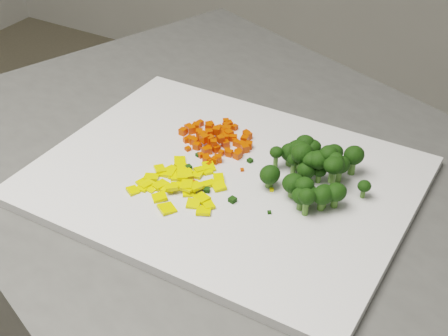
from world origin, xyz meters
The scene contains 155 objects.
cutting_board centered at (0.34, 0.17, 0.91)m, with size 0.44×0.34×0.01m, color silver.
carrot_pile centered at (0.29, 0.22, 0.93)m, with size 0.10×0.10×0.03m, color red, non-canonical shape.
pepper_pile centered at (0.30, 0.12, 0.92)m, with size 0.11×0.11×0.02m, color yellow, non-canonical shape.
broccoli_pile centered at (0.44, 0.20, 0.94)m, with size 0.12×0.12×0.05m, color black, non-canonical shape.
carrot_cube_0 centered at (0.29, 0.19, 0.91)m, with size 0.01×0.01×0.01m, color red.
carrot_cube_1 centered at (0.28, 0.23, 0.92)m, with size 0.01×0.01×0.01m, color red.
carrot_cube_2 centered at (0.27, 0.21, 0.92)m, with size 0.01×0.01×0.01m, color red.
carrot_cube_3 centered at (0.33, 0.21, 0.92)m, with size 0.01×0.01×0.01m, color red.
carrot_cube_4 centered at (0.25, 0.24, 0.92)m, with size 0.01×0.01×0.01m, color red.
carrot_cube_5 centered at (0.28, 0.20, 0.92)m, with size 0.01×0.01×0.01m, color red.
carrot_cube_6 centered at (0.30, 0.24, 0.92)m, with size 0.01×0.01×0.01m, color red.
carrot_cube_7 centered at (0.32, 0.21, 0.92)m, with size 0.01×0.01×0.01m, color red.
carrot_cube_8 centered at (0.32, 0.18, 0.92)m, with size 0.01×0.01×0.01m, color red.
carrot_cube_9 centered at (0.27, 0.25, 0.92)m, with size 0.01×0.01×0.01m, color red.
carrot_cube_10 centered at (0.32, 0.19, 0.92)m, with size 0.01×0.01×0.01m, color red.
carrot_cube_11 centered at (0.28, 0.23, 0.91)m, with size 0.01×0.01×0.01m, color red.
carrot_cube_12 centered at (0.29, 0.27, 0.92)m, with size 0.01×0.01×0.01m, color red.
carrot_cube_13 centered at (0.29, 0.24, 0.92)m, with size 0.01×0.01×0.01m, color red.
carrot_cube_14 centered at (0.30, 0.20, 0.92)m, with size 0.01×0.01×0.01m, color red.
carrot_cube_15 centered at (0.28, 0.22, 0.92)m, with size 0.01×0.01×0.01m, color red.
carrot_cube_16 centered at (0.26, 0.21, 0.92)m, with size 0.01×0.01×0.01m, color red.
carrot_cube_17 centered at (0.28, 0.20, 0.92)m, with size 0.01×0.01×0.01m, color red.
carrot_cube_18 centered at (0.28, 0.22, 0.92)m, with size 0.01×0.01×0.01m, color red.
carrot_cube_19 centered at (0.30, 0.21, 0.92)m, with size 0.01×0.01×0.01m, color red.
carrot_cube_20 centered at (0.25, 0.25, 0.92)m, with size 0.01×0.01×0.01m, color red.
carrot_cube_21 centered at (0.29, 0.21, 0.92)m, with size 0.01×0.01×0.01m, color red.
carrot_cube_22 centered at (0.31, 0.24, 0.91)m, with size 0.01×0.01×0.01m, color red.
carrot_cube_23 centered at (0.31, 0.20, 0.91)m, with size 0.01×0.01×0.01m, color red.
carrot_cube_24 centered at (0.30, 0.26, 0.92)m, with size 0.01×0.01×0.01m, color red.
carrot_cube_25 centered at (0.30, 0.18, 0.92)m, with size 0.01×0.01×0.01m, color red.
carrot_cube_26 centered at (0.30, 0.21, 0.92)m, with size 0.01×0.01×0.01m, color red.
carrot_cube_27 centered at (0.29, 0.27, 0.92)m, with size 0.01×0.01×0.01m, color red.
carrot_cube_28 centered at (0.31, 0.18, 0.92)m, with size 0.01×0.01×0.01m, color red.
carrot_cube_29 centered at (0.29, 0.21, 0.92)m, with size 0.01×0.01×0.01m, color red.
carrot_cube_30 centered at (0.25, 0.23, 0.92)m, with size 0.01×0.01×0.01m, color red.
carrot_cube_31 centered at (0.30, 0.25, 0.92)m, with size 0.01×0.01×0.01m, color red.
carrot_cube_32 centered at (0.29, 0.26, 0.92)m, with size 0.01×0.01×0.01m, color red.
carrot_cube_33 centered at (0.33, 0.23, 0.92)m, with size 0.01×0.01×0.01m, color red.
carrot_cube_34 centered at (0.34, 0.23, 0.92)m, with size 0.01×0.01×0.01m, color red.
carrot_cube_35 centered at (0.29, 0.21, 0.92)m, with size 0.01×0.01×0.01m, color red.
carrot_cube_36 centered at (0.25, 0.23, 0.92)m, with size 0.01×0.01×0.01m, color red.
carrot_cube_37 centered at (0.28, 0.27, 0.92)m, with size 0.01×0.01×0.01m, color red.
carrot_cube_38 centered at (0.31, 0.24, 0.92)m, with size 0.01×0.01×0.01m, color red.
carrot_cube_39 centered at (0.25, 0.22, 0.92)m, with size 0.01×0.01×0.01m, color red.
carrot_cube_40 centered at (0.25, 0.24, 0.92)m, with size 0.01×0.01×0.01m, color red.
carrot_cube_41 centered at (0.29, 0.25, 0.92)m, with size 0.01×0.01×0.01m, color red.
carrot_cube_42 centered at (0.27, 0.25, 0.92)m, with size 0.01×0.01×0.01m, color red.
carrot_cube_43 centered at (0.29, 0.24, 0.92)m, with size 0.01×0.01×0.01m, color red.
carrot_cube_44 centered at (0.27, 0.21, 0.92)m, with size 0.01×0.01×0.01m, color red.
carrot_cube_45 centered at (0.31, 0.22, 0.92)m, with size 0.01×0.01×0.01m, color red.
carrot_cube_46 centered at (0.32, 0.23, 0.92)m, with size 0.01×0.01×0.01m, color red.
carrot_cube_47 centered at (0.29, 0.22, 0.92)m, with size 0.01×0.01×0.01m, color red.
carrot_cube_48 centered at (0.30, 0.20, 0.92)m, with size 0.01×0.01×0.01m, color red.
carrot_cube_49 centered at (0.28, 0.23, 0.92)m, with size 0.01×0.01×0.01m, color red.
carrot_cube_50 centered at (0.31, 0.24, 0.92)m, with size 0.01×0.01×0.01m, color red.
carrot_cube_51 centered at (0.32, 0.21, 0.92)m, with size 0.01×0.01×0.01m, color red.
carrot_cube_52 centered at (0.29, 0.24, 0.92)m, with size 0.01×0.01×0.01m, color red.
carrot_cube_53 centered at (0.29, 0.24, 0.92)m, with size 0.01×0.01×0.01m, color red.
carrot_cube_54 centered at (0.32, 0.26, 0.91)m, with size 0.01×0.01×0.01m, color red.
carrot_cube_55 centered at (0.30, 0.23, 0.91)m, with size 0.01×0.01×0.01m, color red.
carrot_cube_56 centered at (0.30, 0.22, 0.92)m, with size 0.01×0.01×0.01m, color red.
carrot_cube_57 centered at (0.27, 0.23, 0.92)m, with size 0.01×0.01×0.01m, color red.
carrot_cube_58 centered at (0.31, 0.18, 0.91)m, with size 0.01×0.01×0.01m, color red.
carrot_cube_59 centered at (0.28, 0.21, 0.92)m, with size 0.01×0.01×0.01m, color red.
carrot_cube_60 centered at (0.32, 0.26, 0.92)m, with size 0.01×0.01×0.01m, color red.
carrot_cube_61 centered at (0.33, 0.21, 0.92)m, with size 0.01×0.01×0.01m, color red.
carrot_cube_62 centered at (0.29, 0.25, 0.92)m, with size 0.01×0.01×0.01m, color red.
carrot_cube_63 centered at (0.26, 0.21, 0.91)m, with size 0.01×0.01×0.01m, color red.
carrot_cube_64 centered at (0.34, 0.23, 0.92)m, with size 0.01×0.01×0.01m, color red.
carrot_cube_65 centered at (0.30, 0.23, 0.92)m, with size 0.01×0.01×0.01m, color red.
carrot_cube_66 centered at (0.32, 0.24, 0.92)m, with size 0.01×0.01×0.01m, color red.
carrot_cube_67 centered at (0.33, 0.23, 0.92)m, with size 0.01×0.01×0.01m, color red.
carrot_cube_68 centered at (0.28, 0.21, 0.92)m, with size 0.01×0.01×0.01m, color red.
carrot_cube_69 centered at (0.32, 0.25, 0.92)m, with size 0.01×0.01×0.01m, color red.
carrot_cube_70 centered at (0.28, 0.25, 0.92)m, with size 0.01×0.01×0.01m, color red.
carrot_cube_71 centered at (0.25, 0.23, 0.92)m, with size 0.01×0.01×0.01m, color red.
pepper_chunk_0 centered at (0.35, 0.10, 0.91)m, with size 0.02×0.02×0.00m, color yellow.
pepper_chunk_1 centered at (0.28, 0.16, 0.91)m, with size 0.01×0.01×0.00m, color yellow.
pepper_chunk_2 centered at (0.30, 0.12, 0.91)m, with size 0.01×0.01×0.00m, color yellow.
pepper_chunk_3 centered at (0.34, 0.10, 0.91)m, with size 0.01×0.01×0.00m, color yellow.
pepper_chunk_4 centered at (0.30, 0.09, 0.91)m, with size 0.02×0.02×0.00m, color yellow.
pepper_chunk_5 centered at (0.33, 0.14, 0.91)m, with size 0.02×0.01×0.00m, color yellow.
pepper_chunk_6 centered at (0.31, 0.17, 0.91)m, with size 0.02×0.01×0.00m, color yellow.
pepper_chunk_7 centered at (0.31, 0.16, 0.91)m, with size 0.02×0.01×0.00m, color yellow.
pepper_chunk_8 centered at (0.28, 0.14, 0.91)m, with size 0.02×0.02×0.00m, color yellow.
pepper_chunk_9 centered at (0.35, 0.11, 0.91)m, with size 0.02×0.01×0.00m, color yellow.
pepper_chunk_10 centered at (0.32, 0.12, 0.92)m, with size 0.01×0.02×0.00m, color yellow.
pepper_chunk_11 centered at (0.30, 0.11, 0.92)m, with size 0.01×0.01×0.00m, color yellow.
pepper_chunk_12 centered at (0.28, 0.14, 0.91)m, with size 0.02×0.02×0.00m, color yellow.
pepper_chunk_13 centered at (0.31, 0.12, 0.92)m, with size 0.02×0.01×0.00m, color yellow.
pepper_chunk_14 centered at (0.28, 0.14, 0.91)m, with size 0.01×0.02×0.00m, color yellow.
pepper_chunk_15 centered at (0.32, 0.16, 0.91)m, with size 0.02×0.01×0.00m, color yellow.
pepper_chunk_16 centered at (0.27, 0.14, 0.91)m, with size 0.02×0.01×0.00m, color yellow.
pepper_chunk_17 centered at (0.34, 0.16, 0.91)m, with size 0.02×0.01×0.00m, color yellow.
pepper_chunk_18 centered at (0.32, 0.12, 0.91)m, with size 0.02×0.01×0.00m, color yellow.
pepper_chunk_19 centered at (0.27, 0.10, 0.91)m, with size 0.02×0.01×0.00m, color yellow.
pepper_chunk_20 centered at (0.34, 0.12, 0.91)m, with size 0.01×0.02×0.00m, color yellow.
pepper_chunk_21 centered at (0.30, 0.14, 0.92)m, with size 0.02×0.02×0.00m, color yellow.
pepper_chunk_22 centered at (0.31, 0.15, 0.91)m, with size 0.02×0.01×0.00m, color yellow.
pepper_chunk_23 centered at (0.28, 0.10, 0.91)m, with size 0.02×0.02×0.00m, color yellow.
pepper_chunk_24 centered at (0.27, 0.12, 0.91)m, with size 0.02×0.02×0.00m, color yellow.
pepper_chunk_25 centered at (0.28, 0.11, 0.91)m, with size 0.02×0.01×0.00m, color yellow.
pepper_chunk_26 centered at (0.32, 0.08, 0.91)m, with size 0.02×0.02×0.00m, color yellow.
pepper_chunk_27 centered at (0.26, 0.09, 0.91)m, with size 0.01×0.01×0.00m, color yellow.
pepper_chunk_28 centered at (0.29, 0.14, 0.91)m, with size 0.01×0.01×0.00m, color yellow.
pepper_chunk_29 centered at (0.27, 0.10, 0.91)m, with size 0.01×0.01×0.00m, color yellow.
pepper_chunk_30 centered at (0.30, 0.11, 0.91)m, with size 0.01×0.02×0.00m, color yellow.
pepper_chunk_31 centered at (0.29, 0.15, 0.91)m, with size 0.02×0.02×0.00m, color yellow.
pepper_chunk_32 centered at (0.30, 0.15, 0.91)m, with size 0.01×0.02×0.00m, color yellow.
pepper_chunk_33 centered at (0.28, 0.16, 0.91)m, with size 0.01×0.02×0.00m, color yellow.
pepper_chunk_34 centered at (0.32, 0.13, 0.92)m, with size 0.02×0.02×0.00m, color yellow.
pepper_chunk_35 centered at (0.30, 0.14, 0.92)m, with size 0.02×0.01×0.00m, color yellow.
pepper_chunk_36 centered at (0.35, 0.14, 0.91)m, with size 0.01×0.01×0.00m, color yellow.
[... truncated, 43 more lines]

